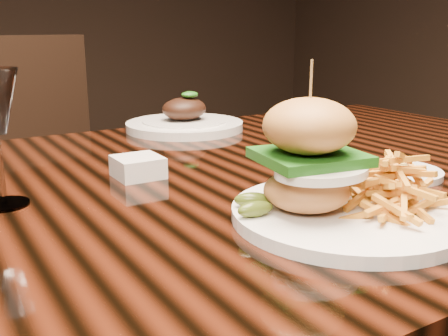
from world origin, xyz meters
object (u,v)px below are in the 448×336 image
dining_table (191,227)px  chair_far (48,177)px  far_dish (185,122)px  burger_plate (345,181)px

dining_table → chair_far: size_ratio=1.68×
dining_table → far_dish: size_ratio=6.14×
far_dish → chair_far: size_ratio=0.27×
dining_table → burger_plate: burger_plate is taller
dining_table → chair_far: (-0.02, 0.89, -0.13)m
burger_plate → chair_far: 1.17m
dining_table → far_dish: far_dish is taller
dining_table → burger_plate: (0.07, -0.25, 0.13)m
far_dish → chair_far: chair_far is taller
burger_plate → chair_far: (-0.09, 1.13, -0.26)m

